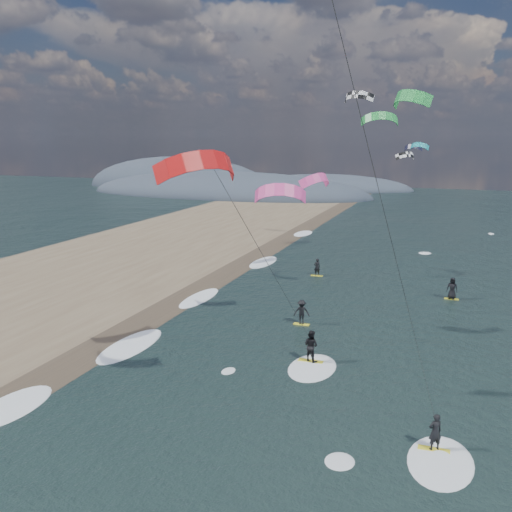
% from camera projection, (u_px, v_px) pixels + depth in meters
% --- Properties ---
extents(wet_sand_strip, '(3.00, 240.00, 0.00)m').
position_uv_depth(wet_sand_strip, '(56.00, 373.00, 31.33)').
color(wet_sand_strip, '#382D23').
rests_on(wet_sand_strip, ground).
extents(coastal_hills, '(80.00, 41.00, 15.00)m').
position_uv_depth(coastal_hills, '(219.00, 190.00, 132.22)').
color(coastal_hills, '#3D4756').
rests_on(coastal_hills, ground).
extents(kitesurfer_near_a, '(7.56, 8.24, 19.31)m').
position_uv_depth(kitesurfer_near_a, '(349.00, 76.00, 17.19)').
color(kitesurfer_near_a, yellow).
rests_on(kitesurfer_near_a, ground).
extents(kitesurfer_near_b, '(6.99, 9.47, 12.85)m').
position_uv_depth(kitesurfer_near_b, '(244.00, 228.00, 27.95)').
color(kitesurfer_near_b, yellow).
rests_on(kitesurfer_near_b, ground).
extents(far_kitesurfers, '(13.03, 14.53, 1.77)m').
position_uv_depth(far_kitesurfers, '(358.00, 295.00, 43.24)').
color(far_kitesurfers, yellow).
rests_on(far_kitesurfers, ground).
extents(bg_kite_field, '(10.97, 72.73, 9.27)m').
position_uv_depth(bg_kite_field, '(381.00, 139.00, 63.30)').
color(bg_kite_field, green).
rests_on(bg_kite_field, ground).
extents(shoreline_surf, '(2.40, 79.40, 0.11)m').
position_uv_depth(shoreline_surf, '(123.00, 346.00, 35.29)').
color(shoreline_surf, white).
rests_on(shoreline_surf, ground).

